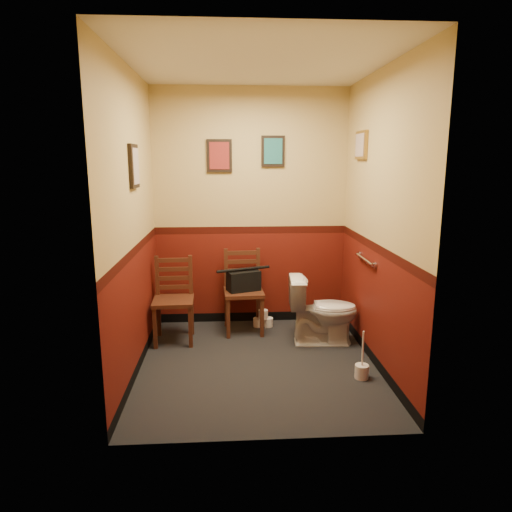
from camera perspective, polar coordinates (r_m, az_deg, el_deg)
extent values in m
cube|color=black|center=(4.46, 0.21, -13.35)|extent=(2.20, 2.40, 0.00)
cube|color=silver|center=(4.11, 0.24, 23.08)|extent=(2.20, 2.40, 0.00)
cube|color=#54120B|center=(5.26, -0.66, 5.87)|extent=(2.20, 0.00, 2.70)
cube|color=#54120B|center=(2.89, 1.82, 0.87)|extent=(2.20, 0.00, 2.70)
cube|color=#54120B|center=(4.15, -15.16, 3.83)|extent=(0.00, 2.40, 2.70)
cube|color=#54120B|center=(4.29, 15.09, 4.08)|extent=(0.00, 2.40, 2.70)
cylinder|color=silver|center=(4.58, 13.42, -0.44)|extent=(0.03, 0.50, 0.03)
cylinder|color=silver|center=(4.35, 14.62, -1.13)|extent=(0.02, 0.06, 0.06)
cylinder|color=silver|center=(4.82, 12.79, 0.20)|extent=(0.02, 0.06, 0.06)
cube|color=black|center=(5.21, -4.60, 12.38)|extent=(0.28, 0.03, 0.36)
cube|color=maroon|center=(5.19, -4.61, 12.39)|extent=(0.22, 0.01, 0.30)
cube|color=black|center=(5.23, 2.14, 12.96)|extent=(0.26, 0.03, 0.34)
cube|color=#22686D|center=(5.22, 2.16, 12.96)|extent=(0.20, 0.01, 0.28)
cube|color=black|center=(4.20, -15.02, 10.79)|extent=(0.03, 0.30, 0.38)
cube|color=tan|center=(4.20, -14.79, 10.80)|extent=(0.01, 0.24, 0.31)
cube|color=olive|center=(4.82, 13.03, 13.36)|extent=(0.03, 0.34, 0.28)
cube|color=tan|center=(4.82, 12.83, 13.37)|extent=(0.01, 0.28, 0.22)
imported|color=white|center=(4.87, 8.36, -6.77)|extent=(0.75, 0.45, 0.71)
cylinder|color=silver|center=(4.28, 13.07, -13.88)|extent=(0.12, 0.12, 0.12)
cylinder|color=silver|center=(4.20, 13.20, -11.36)|extent=(0.02, 0.02, 0.35)
cube|color=#422014|center=(4.90, -10.29, -5.55)|extent=(0.43, 0.43, 0.04)
cube|color=#422014|center=(4.82, -12.52, -8.75)|extent=(0.04, 0.04, 0.45)
cube|color=#422014|center=(5.16, -12.05, -7.35)|extent=(0.04, 0.04, 0.45)
cube|color=#422014|center=(4.79, -8.20, -8.73)|extent=(0.04, 0.04, 0.45)
cube|color=#422014|center=(5.13, -8.02, -7.31)|extent=(0.04, 0.04, 0.45)
cube|color=#422014|center=(5.04, -12.26, -2.50)|extent=(0.04, 0.04, 0.45)
cube|color=#422014|center=(5.01, -8.17, -2.43)|extent=(0.04, 0.04, 0.45)
cube|color=#422014|center=(5.05, -10.17, -3.84)|extent=(0.34, 0.04, 0.04)
cube|color=#422014|center=(5.02, -10.21, -2.74)|extent=(0.34, 0.04, 0.04)
cube|color=#422014|center=(5.00, -10.25, -1.63)|extent=(0.34, 0.04, 0.04)
cube|color=#422014|center=(4.98, -10.30, -0.52)|extent=(0.34, 0.04, 0.04)
cube|color=#422014|center=(5.10, -1.56, -4.55)|extent=(0.45, 0.45, 0.04)
cube|color=#422014|center=(4.98, -3.49, -7.75)|extent=(0.04, 0.04, 0.46)
cube|color=#422014|center=(5.33, -3.70, -6.42)|extent=(0.04, 0.04, 0.46)
cube|color=#422014|center=(5.01, 0.75, -7.60)|extent=(0.04, 0.04, 0.46)
cube|color=#422014|center=(5.36, 0.26, -6.29)|extent=(0.04, 0.04, 0.46)
cube|color=#422014|center=(5.21, -3.77, -1.59)|extent=(0.04, 0.04, 0.46)
cube|color=#422014|center=(5.24, 0.26, -1.48)|extent=(0.04, 0.04, 0.46)
cube|color=#422014|center=(5.25, -1.74, -2.89)|extent=(0.35, 0.04, 0.05)
cube|color=#422014|center=(5.22, -1.75, -1.81)|extent=(0.35, 0.04, 0.05)
cube|color=#422014|center=(5.20, -1.76, -0.71)|extent=(0.35, 0.04, 0.05)
cube|color=#422014|center=(5.18, -1.77, 0.39)|extent=(0.35, 0.04, 0.05)
cube|color=black|center=(5.06, -1.57, -3.12)|extent=(0.39, 0.29, 0.22)
cylinder|color=black|center=(5.03, -1.58, -1.66)|extent=(0.30, 0.14, 0.03)
cylinder|color=silver|center=(5.37, 0.24, -8.29)|extent=(0.11, 0.11, 0.10)
cylinder|color=silver|center=(5.38, 1.54, -8.25)|extent=(0.11, 0.11, 0.10)
cylinder|color=silver|center=(5.33, 0.90, -7.29)|extent=(0.11, 0.11, 0.10)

